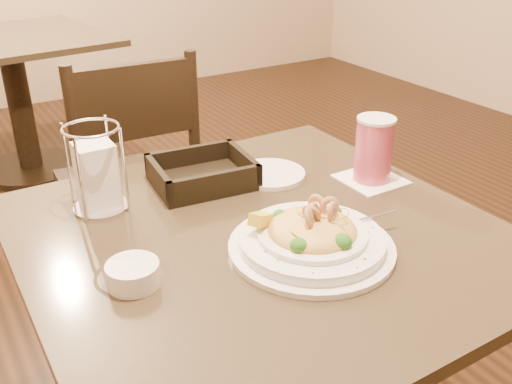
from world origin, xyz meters
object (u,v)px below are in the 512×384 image
drink_glass (374,150)px  butter_ramekin (133,274)px  main_table (261,323)px  side_plate (270,174)px  napkin_caddy (97,174)px  dining_chair_near (132,179)px  pasta_bowl (312,237)px  bread_basket (202,175)px  background_table (16,82)px

drink_glass → butter_ramekin: size_ratio=1.69×
main_table → side_plate: (0.16, 0.21, 0.24)m
napkin_caddy → dining_chair_near: bearing=65.7°
dining_chair_near → napkin_caddy: size_ratio=4.96×
pasta_bowl → bread_basket: pasta_bowl is taller
main_table → pasta_bowl: size_ratio=2.58×
dining_chair_near → drink_glass: bearing=116.0°
bread_basket → dining_chair_near: bearing=87.8°
dining_chair_near → drink_glass: (0.33, -0.78, 0.31)m
dining_chair_near → drink_glass: 0.90m
drink_glass → napkin_caddy: bearing=161.4°
dining_chair_near → pasta_bowl: (0.02, -0.96, 0.26)m
napkin_caddy → butter_ramekin: bearing=-97.6°
main_table → bread_basket: bearing=89.9°
pasta_bowl → napkin_caddy: napkin_caddy is taller
main_table → bread_basket: (0.00, 0.26, 0.25)m
background_table → side_plate: 2.08m
dining_chair_near → bread_basket: bearing=91.2°
pasta_bowl → butter_ramekin: pasta_bowl is taller
dining_chair_near → butter_ramekin: bearing=74.4°
pasta_bowl → drink_glass: size_ratio=2.25×
side_plate → butter_ramekin: (-0.44, -0.25, 0.01)m
drink_glass → butter_ramekin: drink_glass is taller
main_table → napkin_caddy: 0.47m
background_table → drink_glass: drink_glass is taller
drink_glass → bread_basket: 0.40m
main_table → background_table: bearing=91.7°
main_table → background_table: (-0.07, 2.27, 0.00)m
background_table → main_table: bearing=-88.3°
butter_ramekin → drink_glass: bearing=9.1°
dining_chair_near → pasta_bowl: bearing=94.7°
drink_glass → dining_chair_near: bearing=112.6°
butter_ramekin → bread_basket: bearing=46.2°
background_table → drink_glass: (0.42, -2.20, 0.31)m
background_table → pasta_bowl: 2.39m
drink_glass → background_table: bearing=100.7°
bread_basket → butter_ramekin: 0.40m
bread_basket → main_table: bearing=-90.1°
main_table → pasta_bowl: pasta_bowl is taller
butter_ramekin → napkin_caddy: bearing=82.4°
butter_ramekin → main_table: bearing=6.9°
background_table → dining_chair_near: (0.09, -1.42, -0.00)m
main_table → napkin_caddy: size_ratio=4.80×
background_table → bread_basket: (0.07, -2.01, 0.25)m
dining_chair_near → napkin_caddy: bearing=69.1°
drink_glass → main_table: bearing=-169.2°
napkin_caddy → background_table: bearing=85.1°
background_table → pasta_bowl: pasta_bowl is taller
main_table → dining_chair_near: size_ratio=0.97×
dining_chair_near → bread_basket: (-0.02, -0.59, 0.25)m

